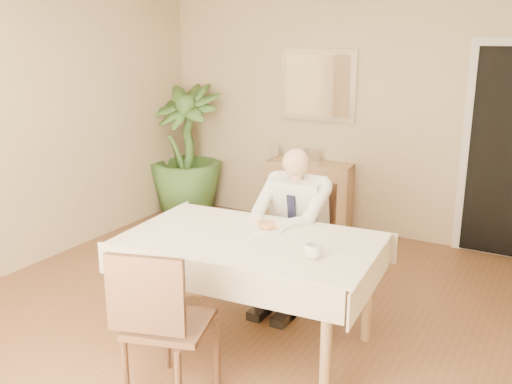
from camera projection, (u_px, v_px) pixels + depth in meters
The scene contains 16 objects.
room at pixel (230, 154), 3.85m from camera, with size 5.00×5.02×2.60m.
mirror at pixel (318, 85), 6.06m from camera, with size 0.86×0.04×0.76m.
dining_table at pixel (251, 249), 3.88m from camera, with size 1.79×1.15×0.75m.
chair_far at pixel (305, 231), 4.66m from camera, with size 0.48×0.48×0.93m.
chair_near at pixel (160, 318), 3.23m from camera, with size 0.56×0.57×0.95m.
seated_man at pixel (290, 222), 4.37m from camera, with size 0.48×0.72×1.24m.
plate at pixel (267, 228), 4.02m from camera, with size 0.26×0.26×0.02m, color white.
food at pixel (267, 225), 4.01m from camera, with size 0.14×0.14×0.06m, color #9C6438.
knife at pixel (268, 229), 3.95m from camera, with size 0.01×0.01×0.13m, color silver.
fork at pixel (258, 228), 3.98m from camera, with size 0.01×0.01×0.13m, color silver.
coffee_mug at pixel (314, 251), 3.51m from camera, with size 0.11×0.11×0.09m, color white.
sideboard at pixel (309, 195), 6.25m from camera, with size 0.93×0.31×0.74m, color #9C754F.
photo_frame_left at pixel (274, 151), 6.38m from camera, with size 0.10×0.02×0.14m, color silver.
photo_frame_center at pixel (300, 154), 6.22m from camera, with size 0.10×0.02×0.14m, color silver.
photo_frame_right at pixel (315, 156), 6.14m from camera, with size 0.10×0.02×0.14m, color silver.
potted_palm at pixel (186, 150), 6.69m from camera, with size 0.85×0.85×1.52m, color #335A24.
Camera 1 is at (2.01, -3.20, 2.10)m, focal length 40.00 mm.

